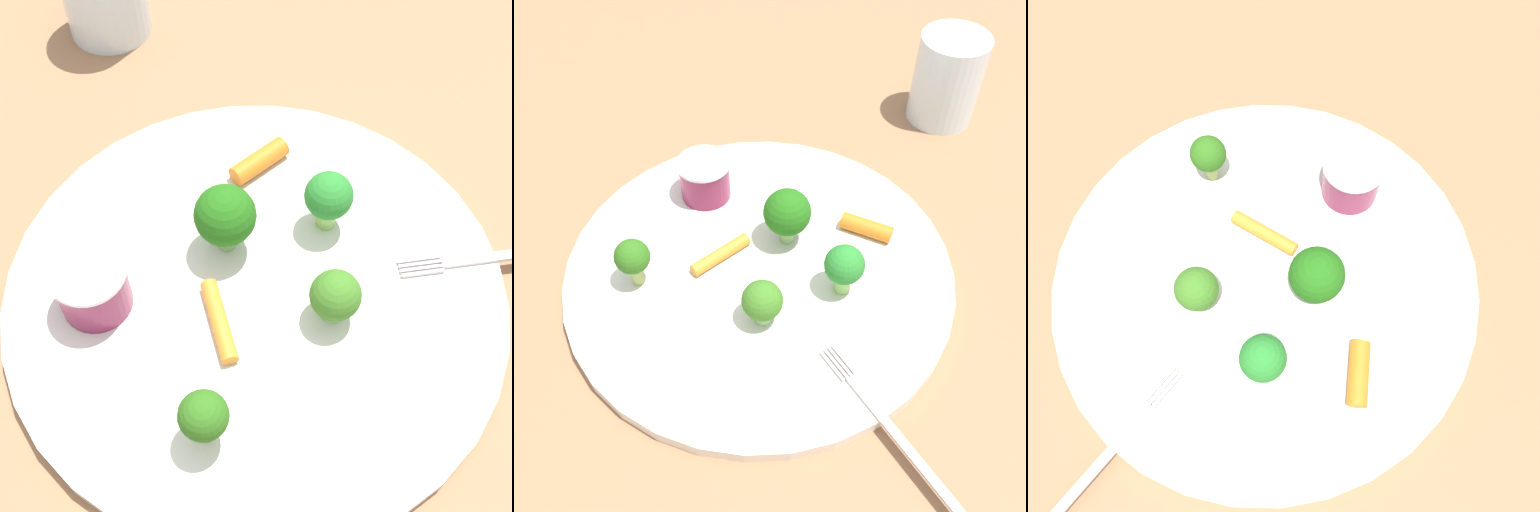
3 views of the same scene
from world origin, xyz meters
The scene contains 11 objects.
ground_plane centered at (0.00, 0.00, 0.00)m, with size 2.40×2.40×0.00m, color #936746.
plate centered at (0.00, 0.00, 0.01)m, with size 0.32×0.32×0.01m, color silver.
sauce_cup centered at (0.09, -0.04, 0.03)m, with size 0.05×0.05×0.04m.
broccoli_floret_0 centered at (0.07, 0.07, 0.04)m, with size 0.03×0.03×0.05m.
broccoli_floret_1 centered at (-0.07, -0.02, 0.04)m, with size 0.03×0.03×0.05m.
broccoli_floret_2 centered at (-0.03, 0.04, 0.04)m, with size 0.03×0.03×0.04m.
broccoli_floret_3 centered at (0.00, -0.04, 0.04)m, with size 0.04×0.04×0.05m.
carrot_stick_0 centered at (0.03, 0.01, 0.02)m, with size 0.01×0.01×0.06m, color orange.
carrot_stick_1 centered at (-0.05, -0.08, 0.02)m, with size 0.01×0.01×0.04m, color orange.
fork centered at (-0.17, 0.06, 0.01)m, with size 0.17×0.07×0.00m.
drinking_glass centered at (-0.02, -0.28, 0.05)m, with size 0.07×0.07×0.09m, color silver.
Camera 2 is at (-0.20, 0.25, 0.41)m, focal length 43.60 mm.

